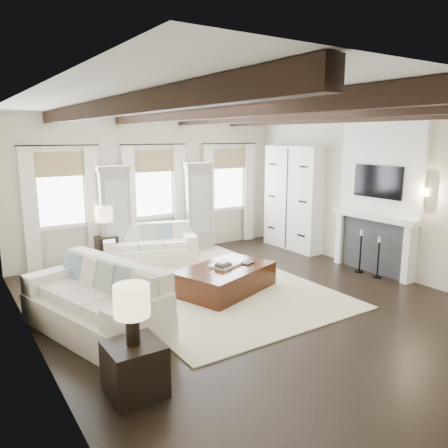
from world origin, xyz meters
TOP-DOWN VIEW (x-y plane):
  - ground at (0.00, 0.00)m, footprint 7.50×7.50m
  - room_shell at (0.75, 0.90)m, footprint 6.54×7.54m
  - area_rug at (-0.11, 1.10)m, footprint 3.43×4.87m
  - sofa_back at (-0.39, 3.11)m, footprint 2.14×1.45m
  - sofa_left at (-2.41, 0.33)m, footprint 1.63×2.49m
  - ottoman at (-0.02, 0.69)m, footprint 1.96×1.57m
  - tray at (0.02, 0.76)m, footprint 0.60×0.52m
  - book_lower at (-0.09, 0.66)m, footprint 0.31×0.27m
  - book_upper at (-0.07, 0.70)m, footprint 0.26×0.23m
  - book_loose at (0.44, 0.66)m, footprint 0.29×0.25m
  - side_table_front at (-2.59, -1.42)m, footprint 0.58×0.58m
  - lamp_front at (-2.59, -1.42)m, footprint 0.38×0.38m
  - side_table_back at (-1.26, 3.45)m, footprint 0.43×0.43m
  - lamp_back at (-1.26, 3.45)m, footprint 0.38×0.38m
  - candlestick_near at (2.90, -0.31)m, footprint 0.16×0.16m
  - candlestick_far at (2.90, 0.13)m, footprint 0.18×0.18m

SIDE VIEW (x-z plane):
  - ground at x=0.00m, z-range 0.00..0.00m
  - area_rug at x=-0.11m, z-range 0.00..0.02m
  - ottoman at x=-0.02m, z-range 0.00..0.45m
  - side_table_front at x=-2.59m, z-range 0.00..0.58m
  - side_table_back at x=-1.26m, z-range 0.00..0.64m
  - candlestick_near at x=2.90m, z-range -0.07..0.74m
  - sofa_back at x=-0.39m, z-range -0.08..0.76m
  - candlestick_far at x=2.90m, z-range -0.07..0.80m
  - sofa_left at x=-2.41m, z-range -0.09..0.89m
  - book_loose at x=0.44m, z-range 0.45..0.48m
  - tray at x=0.02m, z-range 0.45..0.49m
  - book_lower at x=-0.09m, z-range 0.49..0.53m
  - book_upper at x=-0.07m, z-range 0.53..0.56m
  - lamp_front at x=-2.59m, z-range 0.69..1.35m
  - lamp_back at x=-1.26m, z-range 0.76..1.42m
  - room_shell at x=0.75m, z-range 0.28..3.50m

